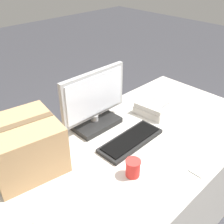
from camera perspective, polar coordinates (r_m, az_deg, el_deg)
The scene contains 8 objects.
ground_plane at distance 2.05m, azimuth 3.44°, elevation -23.18°, with size 12.00×12.00×0.00m, color #38383D.
office_desk at distance 1.76m, azimuth 3.84°, elevation -16.35°, with size 1.80×0.90×0.73m.
monitor at distance 1.58m, azimuth -3.87°, elevation 1.73°, with size 0.46×0.20×0.36m.
keyboard at distance 1.52m, azimuth 4.10°, elevation -6.16°, with size 0.41×0.16×0.03m.
desk_phone at distance 1.79m, azimuth 8.98°, elevation 0.71°, with size 0.22×0.23×0.08m.
paper_cup_right at distance 1.30m, azimuth 4.58°, elevation -12.06°, with size 0.08×0.08×0.09m.
cardboard_box at distance 1.36m, azimuth -18.67°, elevation -6.99°, with size 0.38×0.38×0.26m.
sticky_note_pad at distance 1.41m, azimuth 18.30°, elevation -11.97°, with size 0.08×0.08×0.01m.
Camera 1 is at (-0.89, -0.76, 1.68)m, focal length 42.00 mm.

